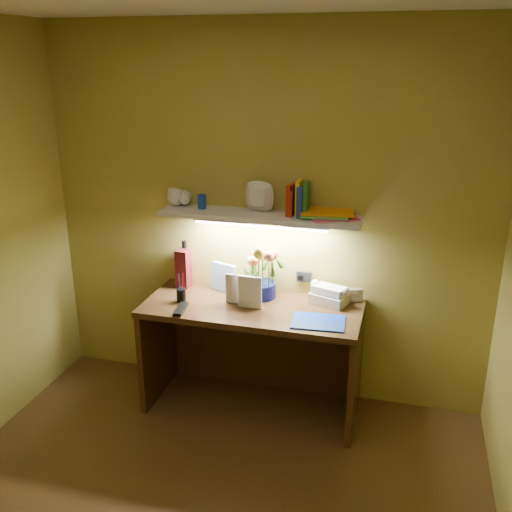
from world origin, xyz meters
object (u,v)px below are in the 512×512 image
(flower_bouquet, at_px, (261,272))
(telephone, at_px, (330,293))
(desk, at_px, (252,357))
(whisky_bottle, at_px, (185,263))
(desk_clock, at_px, (356,295))

(flower_bouquet, relative_size, telephone, 1.54)
(desk, relative_size, whisky_bottle, 4.40)
(desk, height_order, flower_bouquet, flower_bouquet)
(desk_clock, distance_m, whisky_bottle, 1.19)
(telephone, relative_size, whisky_bottle, 0.71)
(desk, distance_m, flower_bouquet, 0.57)
(telephone, xyz_separation_m, desk_clock, (0.16, 0.07, -0.03))
(desk_clock, bearing_deg, whisky_bottle, 159.84)
(desk, relative_size, flower_bouquet, 4.01)
(telephone, bearing_deg, whisky_bottle, -164.27)
(desk, height_order, telephone, telephone)
(flower_bouquet, distance_m, desk_clock, 0.64)
(desk, height_order, desk_clock, desk_clock)
(telephone, bearing_deg, flower_bouquet, -158.49)
(flower_bouquet, bearing_deg, desk_clock, 8.40)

